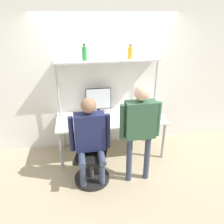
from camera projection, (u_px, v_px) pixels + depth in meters
ground_plane at (115, 165)px, 3.89m from camera, size 12.00×12.00×0.00m
wall_back at (107, 79)px, 4.10m from camera, size 8.00×0.06×2.70m
desk at (111, 121)px, 3.99m from camera, size 1.94×0.79×0.74m
shelf_unit at (108, 72)px, 3.86m from camera, size 1.85×0.30×1.74m
monitor at (98, 100)px, 4.05m from camera, size 0.47×0.20×0.49m
laptop at (90, 121)px, 3.71m from camera, size 0.32×0.21×0.21m
cell_phone at (107, 124)px, 3.74m from camera, size 0.07×0.15×0.01m
office_chair at (92, 163)px, 3.47m from camera, size 0.57×0.57×0.94m
person_seated at (90, 135)px, 3.21m from camera, size 0.61×0.47×1.41m
person_standing at (140, 123)px, 3.16m from camera, size 0.61×0.21×1.59m
bottle_green at (85, 53)px, 3.66m from camera, size 0.08×0.08×0.27m
bottle_amber at (130, 53)px, 3.79m from camera, size 0.09×0.09×0.24m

